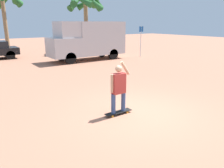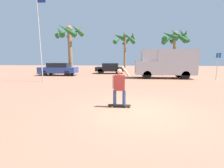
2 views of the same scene
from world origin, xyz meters
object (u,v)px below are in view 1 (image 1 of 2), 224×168
at_px(street_sign, 141,38).
at_px(palm_tree_near_van, 86,3).
at_px(person_skateboarder, 119,86).
at_px(camper_van, 88,39).
at_px(skateboard, 118,112).

bearing_deg(street_sign, palm_tree_near_van, 114.88).
relative_size(person_skateboarder, camper_van, 0.28).
bearing_deg(street_sign, camper_van, 166.87).
bearing_deg(camper_van, palm_tree_near_van, 63.08).
relative_size(person_skateboarder, palm_tree_near_van, 0.29).
bearing_deg(palm_tree_near_van, skateboard, -114.75).
height_order(person_skateboarder, palm_tree_near_van, palm_tree_near_van).
distance_m(skateboard, camper_van, 11.10).
height_order(person_skateboarder, camper_van, camper_van).
xyz_separation_m(person_skateboarder, palm_tree_near_van, (6.54, 14.19, 3.67)).
relative_size(palm_tree_near_van, street_sign, 2.22).
height_order(skateboard, palm_tree_near_van, palm_tree_near_van).
relative_size(person_skateboarder, street_sign, 0.64).
bearing_deg(camper_van, skateboard, -113.83).
relative_size(camper_van, palm_tree_near_van, 1.05).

